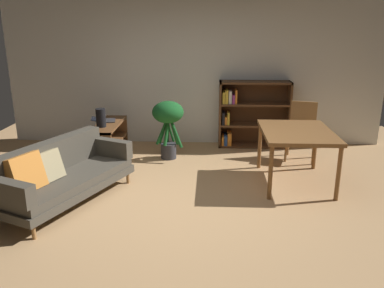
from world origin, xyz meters
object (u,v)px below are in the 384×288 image
(bookshelf, at_px, (250,114))
(dining_chair_near, at_px, (302,127))
(media_console, at_px, (110,140))
(potted_floor_plant, at_px, (168,119))
(fabric_couch, at_px, (60,173))
(dining_table, at_px, (297,136))
(open_laptop, at_px, (105,120))
(desk_speaker, at_px, (101,118))

(bookshelf, bearing_deg, dining_chair_near, -41.56)
(bookshelf, bearing_deg, media_console, -161.87)
(potted_floor_plant, relative_size, dining_chair_near, 1.03)
(potted_floor_plant, relative_size, bookshelf, 0.77)
(fabric_couch, height_order, dining_table, fabric_couch)
(potted_floor_plant, bearing_deg, dining_chair_near, 2.66)
(open_laptop, height_order, potted_floor_plant, potted_floor_plant)
(open_laptop, bearing_deg, media_console, -55.51)
(open_laptop, height_order, dining_chair_near, dining_chair_near)
(desk_speaker, relative_size, bookshelf, 0.23)
(dining_chair_near, relative_size, bookshelf, 0.75)
(dining_table, bearing_deg, media_console, 160.89)
(media_console, bearing_deg, dining_chair_near, 1.40)
(media_console, distance_m, desk_speaker, 0.50)
(dining_table, relative_size, dining_chair_near, 1.33)
(open_laptop, distance_m, potted_floor_plant, 1.10)
(media_console, height_order, potted_floor_plant, potted_floor_plant)
(media_console, xyz_separation_m, potted_floor_plant, (0.99, -0.02, 0.39))
(media_console, bearing_deg, bookshelf, 18.13)
(potted_floor_plant, distance_m, dining_table, 2.10)
(fabric_couch, bearing_deg, dining_table, 14.59)
(potted_floor_plant, bearing_deg, desk_speaker, -168.41)
(open_laptop, relative_size, potted_floor_plant, 0.46)
(dining_table, bearing_deg, dining_chair_near, 73.36)
(bookshelf, bearing_deg, fabric_couch, -134.94)
(desk_speaker, xyz_separation_m, bookshelf, (2.43, 1.01, -0.14))
(media_console, xyz_separation_m, open_laptop, (-0.10, 0.14, 0.31))
(fabric_couch, bearing_deg, dining_chair_near, 29.01)
(desk_speaker, height_order, potted_floor_plant, potted_floor_plant)
(desk_speaker, distance_m, potted_floor_plant, 1.06)
(dining_table, bearing_deg, bookshelf, 104.98)
(potted_floor_plant, distance_m, dining_chair_near, 2.19)
(dining_table, height_order, dining_chair_near, dining_chair_near)
(potted_floor_plant, bearing_deg, bookshelf, 30.00)
(desk_speaker, bearing_deg, open_laptop, 97.01)
(open_laptop, xyz_separation_m, dining_table, (2.95, -1.13, 0.08))
(fabric_couch, relative_size, dining_table, 1.58)
(open_laptop, relative_size, dining_table, 0.36)
(open_laptop, height_order, dining_table, dining_table)
(fabric_couch, height_order, desk_speaker, desk_speaker)
(media_console, relative_size, bookshelf, 0.94)
(media_console, distance_m, dining_table, 3.04)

